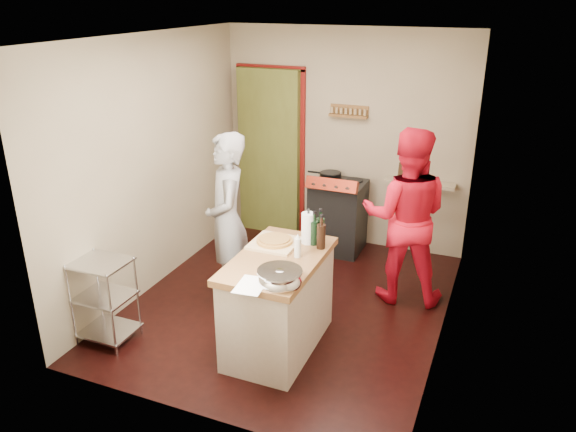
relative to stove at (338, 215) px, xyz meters
The scene contains 10 objects.
floor 1.49m from the stove, 91.94° to the right, with size 3.50×3.50×0.00m, color black.
back_wall 1.03m from the stove, 152.49° to the left, with size 3.00×0.44×2.60m.
left_wall 2.27m from the stove, 137.40° to the right, with size 0.04×3.50×2.60m, color tan.
right_wall 2.20m from the stove, 44.44° to the right, with size 0.04×3.50×2.60m, color tan.
ceiling 2.59m from the stove, 91.94° to the right, with size 3.00×3.50×0.02m, color white.
stove is the anchor object (origin of this frame).
wire_shelving 2.94m from the stove, 116.85° to the right, with size 0.48×0.40×0.80m.
island 2.13m from the stove, 86.13° to the right, with size 0.71×1.27×1.19m.
person_stripe 1.75m from the stove, 112.19° to the right, with size 0.64×0.42×1.75m, color #A5A6AA.
person_red 1.34m from the stove, 41.43° to the right, with size 0.87×0.68×1.79m, color red.
Camera 1 is at (1.88, -4.59, 2.96)m, focal length 35.00 mm.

